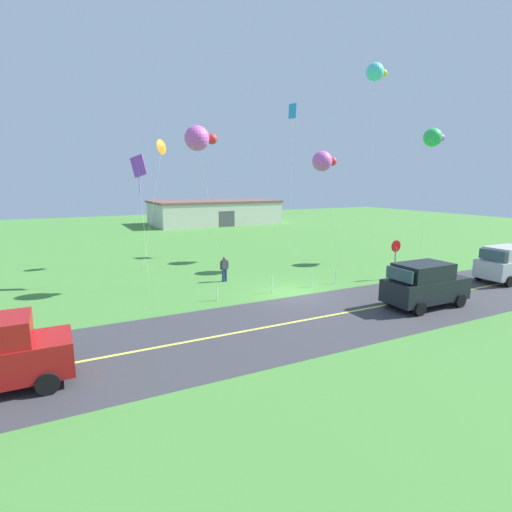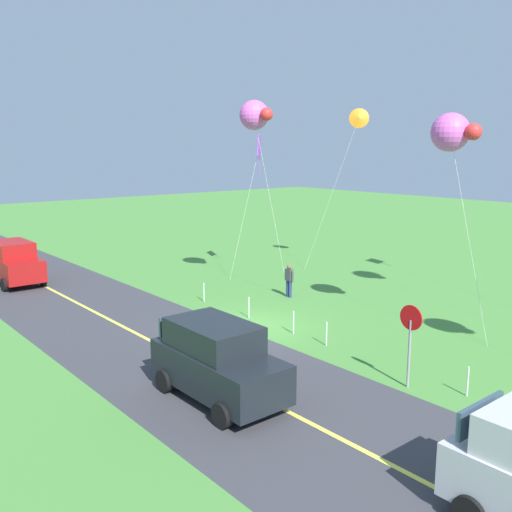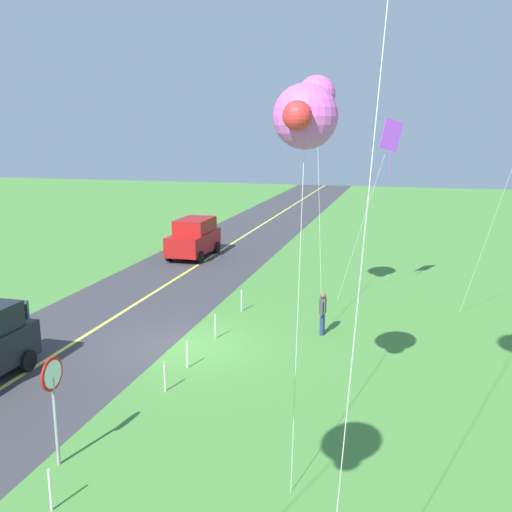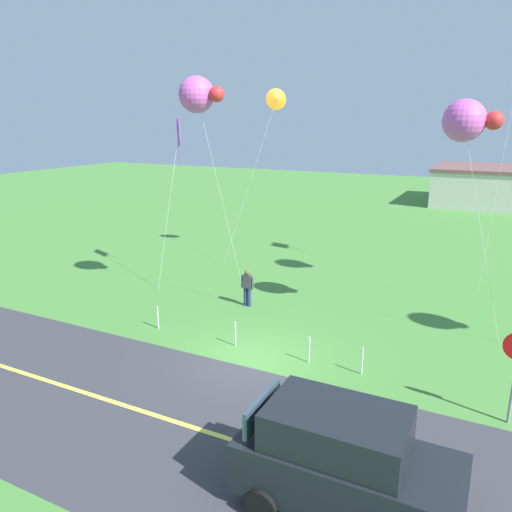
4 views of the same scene
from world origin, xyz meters
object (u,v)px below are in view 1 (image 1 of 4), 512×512
at_px(kite_blue_mid, 292,114).
at_px(kite_pink_drift, 433,137).
at_px(kite_cyan_top, 162,147).
at_px(car_suv_foreground, 425,284).
at_px(stop_sign, 396,252).
at_px(person_adult_near, 224,268).
at_px(kite_green_far, 323,161).
at_px(kite_orange_near, 375,72).
at_px(warehouse_distant, 214,212).
at_px(car_parked_east_near, 509,263).
at_px(kite_yellow_high, 139,168).
at_px(kite_red_low, 198,138).

bearing_deg(kite_blue_mid, kite_pink_drift, -44.73).
xyz_separation_m(kite_pink_drift, kite_cyan_top, (-19.11, 7.61, -0.88)).
relative_size(car_suv_foreground, stop_sign, 1.72).
xyz_separation_m(car_suv_foreground, person_adult_near, (-7.02, 9.32, -0.29)).
relative_size(kite_green_far, kite_orange_near, 0.54).
distance_m(kite_cyan_top, warehouse_distant, 31.27).
distance_m(kite_green_far, warehouse_distant, 34.09).
distance_m(car_suv_foreground, car_parked_east_near, 9.13).
height_order(kite_yellow_high, kite_pink_drift, kite_pink_drift).
height_order(kite_pink_drift, warehouse_distant, kite_pink_drift).
bearing_deg(car_parked_east_near, kite_blue_mid, 113.88).
bearing_deg(kite_blue_mid, kite_yellow_high, -159.49).
bearing_deg(person_adult_near, kite_red_low, 27.95).
bearing_deg(kite_green_far, kite_cyan_top, 147.11).
bearing_deg(car_parked_east_near, stop_sign, 148.96).
distance_m(car_parked_east_near, kite_red_low, 20.68).
xyz_separation_m(person_adult_near, kite_blue_mid, (9.33, 7.16, 10.97)).
relative_size(car_parked_east_near, kite_orange_near, 0.28).
relative_size(kite_blue_mid, warehouse_distant, 0.69).
bearing_deg(car_parked_east_near, kite_pink_drift, 81.16).
distance_m(kite_red_low, kite_green_far, 9.74).
relative_size(kite_pink_drift, kite_cyan_top, 1.11).
distance_m(car_suv_foreground, stop_sign, 5.77).
bearing_deg(stop_sign, person_adult_near, 156.16).
xyz_separation_m(kite_yellow_high, kite_cyan_top, (2.71, 5.00, 1.69)).
bearing_deg(kite_cyan_top, kite_yellow_high, -118.44).
height_order(kite_green_far, kite_pink_drift, kite_pink_drift).
height_order(kite_green_far, kite_orange_near, kite_orange_near).
relative_size(car_suv_foreground, kite_pink_drift, 0.43).
height_order(car_parked_east_near, kite_pink_drift, kite_pink_drift).
bearing_deg(warehouse_distant, kite_cyan_top, -117.79).
distance_m(kite_pink_drift, kite_cyan_top, 20.59).
distance_m(car_suv_foreground, kite_red_low, 14.40).
bearing_deg(kite_yellow_high, kite_pink_drift, -6.81).
distance_m(stop_sign, kite_yellow_high, 16.80).
height_order(stop_sign, kite_pink_drift, kite_pink_drift).
bearing_deg(kite_yellow_high, stop_sign, -23.55).
relative_size(person_adult_near, kite_pink_drift, 0.16).
height_order(kite_green_far, kite_cyan_top, kite_cyan_top).
bearing_deg(kite_red_low, kite_blue_mid, 35.26).
xyz_separation_m(car_parked_east_near, stop_sign, (-6.02, 3.63, 0.65)).
xyz_separation_m(car_suv_foreground, kite_red_low, (-8.77, 8.64, 7.47)).
bearing_deg(car_suv_foreground, kite_green_far, 85.26).
distance_m(person_adult_near, kite_cyan_top, 10.65).
bearing_deg(kite_orange_near, kite_pink_drift, -52.18).
xyz_separation_m(car_parked_east_near, warehouse_distant, (-3.74, 41.98, 0.60)).
height_order(kite_red_low, kite_blue_mid, kite_blue_mid).
distance_m(kite_red_low, kite_orange_near, 17.67).
relative_size(car_parked_east_near, kite_red_low, 0.47).
height_order(stop_sign, warehouse_distant, warehouse_distant).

